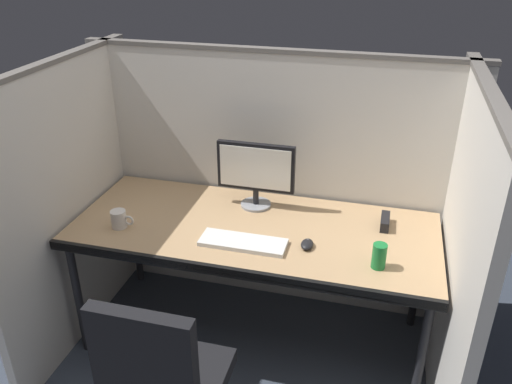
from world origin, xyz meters
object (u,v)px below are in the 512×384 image
Objects in this scene: monitor_center at (256,171)px; keyboard_main at (243,242)px; desk at (253,236)px; computer_mouse at (307,244)px; red_stapler at (385,222)px; coffee_mug at (119,219)px; soda_can at (379,256)px.

monitor_center is 1.00× the size of keyboard_main.
computer_mouse is (0.30, -0.11, 0.07)m from desk.
keyboard_main is at bearing -151.94° from red_stapler.
coffee_mug is at bearing -179.65° from keyboard_main.
computer_mouse is at bearing 3.42° from coffee_mug.
monitor_center is at bearing 33.12° from coffee_mug.
desk is at bearing 163.52° from soda_can.
soda_can reaches higher than computer_mouse.
coffee_mug is (-0.63, -0.41, -0.17)m from monitor_center.
monitor_center is at bearing 101.35° from desk.
coffee_mug is (-0.67, -0.17, 0.10)m from desk.
soda_can reaches higher than coffee_mug.
keyboard_main reaches higher than desk.
desk is 0.69m from soda_can.
monitor_center is at bearing 135.16° from computer_mouse.
computer_mouse reaches higher than desk.
computer_mouse is at bearing -44.84° from monitor_center.
coffee_mug reaches higher than red_stapler.
desk is at bearing 87.77° from keyboard_main.
computer_mouse is at bearing 166.58° from soda_can.
monitor_center is 4.48× the size of computer_mouse.
soda_can is (0.70, -0.43, -0.15)m from monitor_center.
coffee_mug reaches higher than computer_mouse.
desk is 0.33m from computer_mouse.
red_stapler is at bearing 16.21° from desk.
desk is 0.36m from monitor_center.
monitor_center is at bearing 176.18° from red_stapler.
coffee_mug is at bearing -166.01° from desk.
keyboard_main is 0.31m from computer_mouse.
monitor_center reaches higher than red_stapler.
computer_mouse is (0.31, 0.05, 0.01)m from keyboard_main.
soda_can is at bearing -13.42° from computer_mouse.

